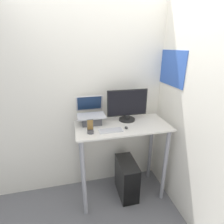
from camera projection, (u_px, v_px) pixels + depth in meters
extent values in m
plane|color=slate|center=(127.00, 208.00, 2.23)|extent=(12.00, 12.00, 0.00)
cube|color=silver|center=(115.00, 97.00, 2.34)|extent=(6.00, 0.05, 2.60)
cube|color=silver|center=(187.00, 109.00, 1.91)|extent=(0.05, 6.00, 2.60)
cube|color=#3359B2|center=(172.00, 68.00, 2.08)|extent=(0.01, 0.55, 0.41)
cube|color=beige|center=(122.00, 126.00, 2.11)|extent=(1.13, 0.54, 0.02)
cylinder|color=gray|center=(84.00, 180.00, 1.99)|extent=(0.05, 0.05, 1.03)
cylinder|color=gray|center=(165.00, 166.00, 2.21)|extent=(0.05, 0.05, 1.03)
cylinder|color=gray|center=(81.00, 158.00, 2.38)|extent=(0.05, 0.05, 1.03)
cylinder|color=gray|center=(150.00, 148.00, 2.60)|extent=(0.05, 0.05, 1.03)
cube|color=#4C4C51|center=(91.00, 120.00, 2.12)|extent=(0.23, 0.16, 0.10)
cube|color=#B7B7BC|center=(91.00, 116.00, 2.10)|extent=(0.33, 0.22, 0.02)
cube|color=#B7B7BC|center=(89.00, 103.00, 2.20)|extent=(0.33, 0.10, 0.21)
cube|color=navy|center=(89.00, 103.00, 2.19)|extent=(0.30, 0.08, 0.19)
cylinder|color=black|center=(127.00, 119.00, 2.24)|extent=(0.20, 0.20, 0.02)
cylinder|color=black|center=(127.00, 117.00, 2.23)|extent=(0.07, 0.07, 0.06)
cube|color=black|center=(127.00, 103.00, 2.17)|extent=(0.51, 0.01, 0.34)
cube|color=black|center=(128.00, 103.00, 2.16)|extent=(0.49, 0.01, 0.31)
cube|color=silver|center=(111.00, 131.00, 1.95)|extent=(0.27, 0.11, 0.01)
cube|color=#A8A8AD|center=(111.00, 130.00, 1.95)|extent=(0.24, 0.09, 0.00)
ellipsoid|color=#262626|center=(126.00, 128.00, 2.01)|extent=(0.03, 0.06, 0.02)
cylinder|color=#4C4C51|center=(91.00, 132.00, 1.91)|extent=(0.07, 0.07, 0.02)
cube|color=#4C515B|center=(90.00, 125.00, 1.89)|extent=(0.07, 0.04, 0.14)
cube|color=olive|center=(90.00, 125.00, 1.89)|extent=(0.06, 0.03, 0.13)
cube|color=black|center=(127.00, 178.00, 2.38)|extent=(0.22, 0.44, 0.52)
cube|color=black|center=(132.00, 190.00, 2.17)|extent=(0.21, 0.01, 0.49)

